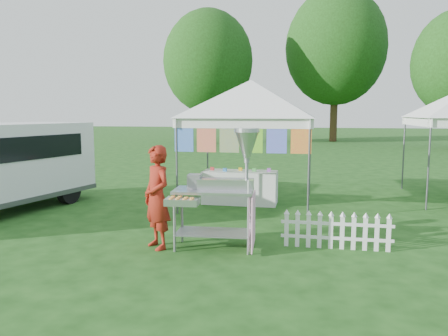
# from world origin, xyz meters

# --- Properties ---
(ground) EXTENTS (120.00, 120.00, 0.00)m
(ground) POSITION_xyz_m (0.00, 0.00, 0.00)
(ground) COLOR #184112
(ground) RESTS_ON ground
(canopy_main) EXTENTS (4.24, 4.24, 3.45)m
(canopy_main) POSITION_xyz_m (0.00, 3.49, 2.99)
(canopy_main) COLOR #59595E
(canopy_main) RESTS_ON ground
(tree_left) EXTENTS (6.40, 6.40, 9.53)m
(tree_left) POSITION_xyz_m (-6.00, 24.00, 5.83)
(tree_left) COLOR #3E2A16
(tree_left) RESTS_ON ground
(tree_mid) EXTENTS (7.60, 7.60, 11.52)m
(tree_mid) POSITION_xyz_m (3.00, 28.00, 7.14)
(tree_mid) COLOR #3E2A16
(tree_mid) RESTS_ON ground
(donut_cart) EXTENTS (1.41, 1.06, 1.98)m
(donut_cart) POSITION_xyz_m (0.13, -0.18, 1.16)
(donut_cart) COLOR gray
(donut_cart) RESTS_ON ground
(vendor) EXTENTS (0.73, 0.72, 1.70)m
(vendor) POSITION_xyz_m (-0.98, -0.36, 0.85)
(vendor) COLOR maroon
(vendor) RESTS_ON ground
(picket_fence) EXTENTS (1.80, 0.04, 0.56)m
(picket_fence) POSITION_xyz_m (1.90, 0.17, 0.29)
(picket_fence) COLOR white
(picket_fence) RESTS_ON ground
(display_table) EXTENTS (1.80, 0.70, 0.80)m
(display_table) POSITION_xyz_m (-0.24, 3.43, 0.40)
(display_table) COLOR white
(display_table) RESTS_ON ground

